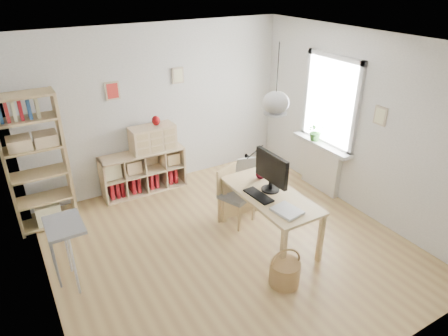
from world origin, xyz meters
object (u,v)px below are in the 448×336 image
desk (270,200)px  storage_chest (258,184)px  monitor (271,170)px  cube_shelf (142,174)px  drawer_chest (153,138)px  chair (233,192)px  tall_bookshelf (35,158)px

desk → storage_chest: 1.33m
monitor → cube_shelf: bearing=114.8°
drawer_chest → chair: bearing=-69.0°
chair → drawer_chest: drawer_chest is taller
chair → cube_shelf: bearing=96.8°
tall_bookshelf → storage_chest: size_ratio=2.59×
desk → tall_bookshelf: (-2.59, 1.95, 0.43)m
storage_chest → monitor: (-0.53, -1.02, 0.85)m
desk → tall_bookshelf: bearing=143.0°
chair → monitor: monitor is taller
drawer_chest → desk: bearing=-71.6°
cube_shelf → tall_bookshelf: 1.77m
chair → storage_chest: (0.75, 0.43, -0.29)m
drawer_chest → monitor: bearing=-69.6°
desk → storage_chest: size_ratio=1.94×
cube_shelf → tall_bookshelf: (-1.56, -0.28, 0.79)m
chair → monitor: 0.84m
tall_bookshelf → drawer_chest: bearing=7.6°
cube_shelf → tall_bookshelf: tall_bookshelf is taller
desk → cube_shelf: desk is taller
cube_shelf → drawer_chest: (0.23, -0.04, 0.63)m
cube_shelf → desk: bearing=-65.4°
desk → chair: (-0.16, 0.67, -0.16)m
desk → monitor: size_ratio=2.43×
storage_chest → monitor: size_ratio=1.25×
tall_bookshelf → chair: bearing=-27.9°
desk → drawer_chest: drawer_chest is taller
tall_bookshelf → monitor: bearing=-35.3°
monitor → drawer_chest: size_ratio=0.84×
cube_shelf → storage_chest: 1.97m
tall_bookshelf → storage_chest: 3.40m
tall_bookshelf → storage_chest: bearing=-15.0°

